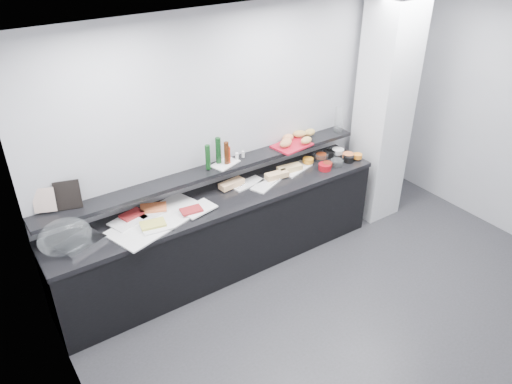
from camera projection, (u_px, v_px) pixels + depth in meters
ground at (383, 336)px, 4.65m from camera, size 5.00×5.00×0.00m
back_wall at (262, 131)px, 5.39m from camera, size 5.00×0.02×2.70m
ceiling at (436, 43)px, 3.28m from camera, size 5.00×5.00×0.00m
column at (383, 112)px, 5.87m from camera, size 0.50×0.50×2.70m
buffet_cabinet at (223, 235)px, 5.31m from camera, size 3.60×0.60×0.85m
counter_top at (222, 199)px, 5.08m from camera, size 3.62×0.62×0.05m
wall_shelf at (212, 170)px, 5.08m from camera, size 3.60×0.25×0.04m
cloche_base at (81, 243)px, 4.36m from camera, size 0.45×0.38×0.04m
cloche_dome at (65, 237)px, 4.26m from camera, size 0.46×0.31×0.34m
linen_runner at (158, 220)px, 4.69m from camera, size 1.04×0.71×0.01m
platter_meat_a at (128, 221)px, 4.66m from camera, size 0.38×0.31×0.01m
food_meat_a at (132, 214)px, 4.72m from camera, size 0.24×0.19×0.02m
platter_salmon at (152, 212)px, 4.78m from camera, size 0.31×0.25×0.01m
food_salmon at (153, 208)px, 4.82m from camera, size 0.29×0.25×0.02m
platter_cheese at (157, 227)px, 4.58m from camera, size 0.31×0.23×0.01m
food_cheese at (153, 224)px, 4.58m from camera, size 0.25×0.19×0.02m
platter_meat_b at (198, 209)px, 4.84m from camera, size 0.36×0.28×0.01m
food_meat_b at (191, 210)px, 4.78m from camera, size 0.22×0.15×0.02m
sandwich_plate_left at (248, 184)px, 5.29m from camera, size 0.39×0.21×0.01m
sandwich_food_left at (232, 184)px, 5.21m from camera, size 0.29×0.14×0.06m
tongs_left at (242, 185)px, 5.24m from camera, size 0.15×0.06×0.01m
sandwich_plate_mid at (266, 184)px, 5.29m from camera, size 0.43×0.31×0.01m
sandwich_food_mid at (277, 175)px, 5.38m from camera, size 0.27×0.13×0.06m
tongs_mid at (275, 182)px, 5.30m from camera, size 0.16×0.06×0.01m
sandwich_plate_right at (296, 169)px, 5.58m from camera, size 0.43×0.28×0.01m
sandwich_food_right at (290, 168)px, 5.51m from camera, size 0.29×0.14×0.06m
tongs_right at (288, 172)px, 5.48m from camera, size 0.15×0.07×0.01m
bowl_glass_fruit at (321, 156)px, 5.79m from camera, size 0.22×0.22×0.07m
fill_glass_fruit at (308, 160)px, 5.67m from camera, size 0.16×0.16×0.05m
bowl_black_jam at (329, 154)px, 5.85m from camera, size 0.17×0.17×0.07m
fill_black_jam at (321, 156)px, 5.77m from camera, size 0.13×0.13×0.05m
bowl_glass_cream at (334, 152)px, 5.88m from camera, size 0.22×0.22×0.07m
fill_glass_cream at (338, 151)px, 5.88m from camera, size 0.17×0.17×0.05m
bowl_red_jam at (325, 167)px, 5.56m from camera, size 0.18×0.18×0.07m
fill_red_jam at (327, 165)px, 5.59m from camera, size 0.11×0.11×0.05m
bowl_glass_salmon at (337, 163)px, 5.65m from camera, size 0.15×0.15×0.07m
fill_glass_salmon at (348, 155)px, 5.78m from camera, size 0.16×0.16×0.05m
bowl_black_fruit at (349, 159)px, 5.74m from camera, size 0.13×0.13×0.07m
fill_black_fruit at (358, 156)px, 5.77m from camera, size 0.12×0.12×0.05m
framed_print at (68, 195)px, 4.36m from camera, size 0.23×0.13×0.26m
print_art at (44, 200)px, 4.29m from camera, size 0.19×0.12×0.22m
condiment_tray at (225, 164)px, 5.15m from camera, size 0.33×0.26×0.01m
bottle_green_a at (208, 157)px, 4.97m from camera, size 0.06×0.06×0.26m
bottle_brown at (226, 153)px, 5.08m from camera, size 0.06×0.06×0.24m
bottle_green_b at (218, 150)px, 5.08m from camera, size 0.07×0.07×0.28m
bottle_hot at (228, 155)px, 5.11m from camera, size 0.06×0.06×0.18m
shaker_salt at (237, 156)px, 5.21m from camera, size 0.04×0.04×0.07m
shaker_pepper at (243, 154)px, 5.24m from camera, size 0.04×0.04×0.07m
bread_tray at (292, 145)px, 5.52m from camera, size 0.45×0.35×0.02m
bread_roll_nw at (288, 138)px, 5.57m from camera, size 0.14×0.10×0.08m
bread_roll_n at (300, 134)px, 5.66m from camera, size 0.18×0.15×0.08m
bread_roll_ne at (310, 132)px, 5.70m from camera, size 0.14×0.09×0.08m
bread_roll_sw at (285, 144)px, 5.43m from camera, size 0.15×0.11×0.08m
bread_roll_s at (306, 140)px, 5.51m from camera, size 0.16×0.11×0.08m
bread_roll_midw at (286, 142)px, 5.48m from camera, size 0.15×0.11×0.08m
carafe at (339, 120)px, 5.78m from camera, size 0.13×0.13×0.30m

